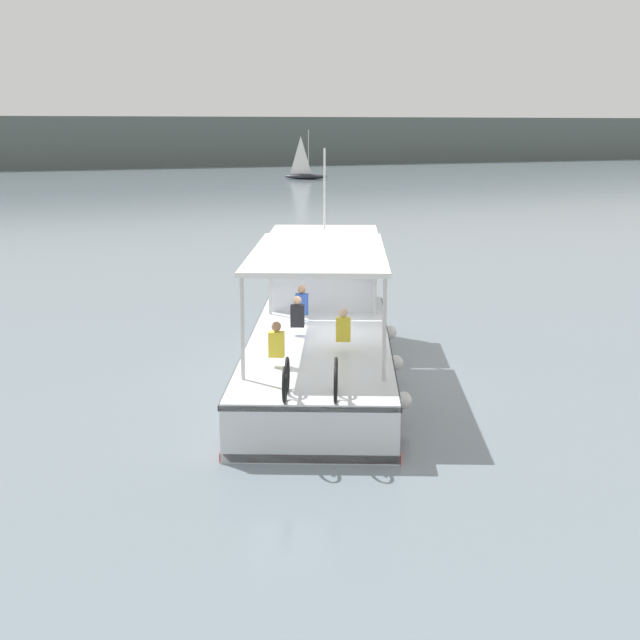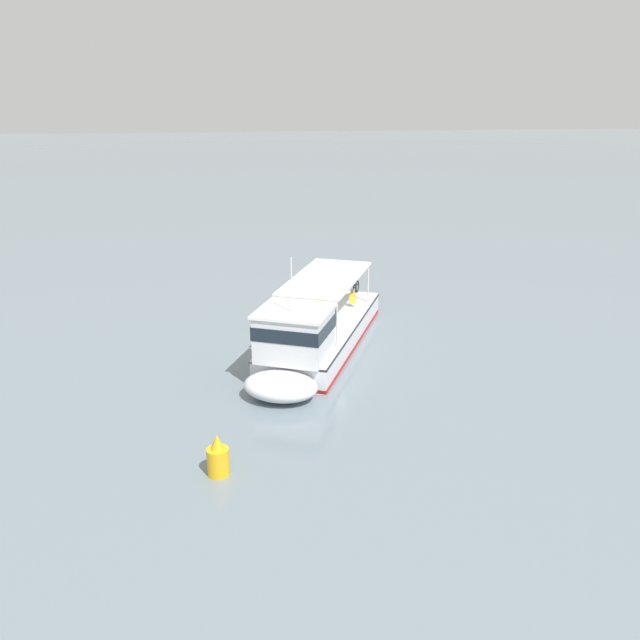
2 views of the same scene
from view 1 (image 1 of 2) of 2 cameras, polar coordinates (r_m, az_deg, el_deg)
The scene contains 4 objects.
ground_plane at distance 22.96m, azimuth 0.42°, elevation -3.39°, with size 400.00×400.00×0.00m, color slate.
ferry_main at distance 23.64m, azimuth 0.08°, elevation -0.42°, with size 8.31×12.79×5.32m.
sailboat_near_starboard at distance 106.92m, azimuth -0.88°, elevation 8.70°, with size 4.82×3.71×5.40m.
channel_buoy at distance 33.68m, azimuth 0.78°, elevation 2.42°, with size 0.70×0.70×1.40m.
Camera 1 is at (-9.18, -20.19, 5.93)m, focal length 53.54 mm.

